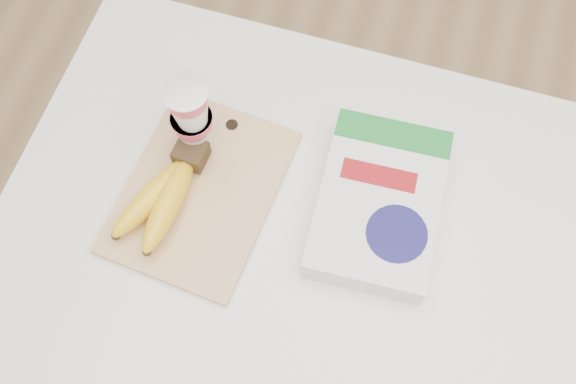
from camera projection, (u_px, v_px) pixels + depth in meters
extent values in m
plane|color=tan|center=(332.00, 363.00, 1.79)|extent=(4.00, 4.00, 0.00)
cube|color=white|center=(345.00, 332.00, 1.38)|extent=(1.19, 0.79, 0.89)
cube|color=#E2AA7C|center=(201.00, 191.00, 1.02)|extent=(0.25, 0.33, 0.02)
cube|color=#382816|center=(191.00, 153.00, 1.01)|extent=(0.05, 0.05, 0.03)
ellipsoid|color=yellow|center=(154.00, 195.00, 0.98)|extent=(0.10, 0.18, 0.05)
sphere|color=#382816|center=(116.00, 236.00, 0.96)|extent=(0.01, 0.01, 0.01)
ellipsoid|color=yellow|center=(169.00, 202.00, 0.97)|extent=(0.04, 0.18, 0.05)
sphere|color=#382816|center=(147.00, 252.00, 0.94)|extent=(0.01, 0.01, 0.01)
cylinder|color=silver|center=(185.00, 91.00, 0.90)|extent=(0.07, 0.07, 0.00)
cube|color=white|center=(378.00, 204.00, 0.99)|extent=(0.20, 0.28, 0.06)
cube|color=#1B7A2D|center=(394.00, 134.00, 1.00)|extent=(0.18, 0.06, 0.00)
cylinder|color=#151550|center=(397.00, 234.00, 0.93)|extent=(0.10, 0.10, 0.00)
cube|color=maroon|center=(379.00, 175.00, 0.97)|extent=(0.12, 0.04, 0.00)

